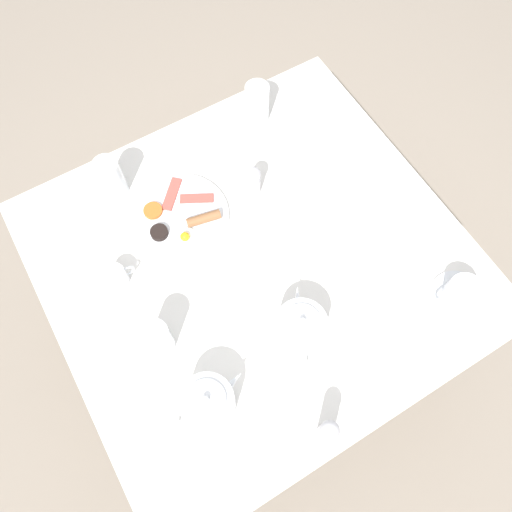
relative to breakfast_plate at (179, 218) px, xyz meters
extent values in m
plane|color=gray|center=(0.12, -0.21, -0.75)|extent=(8.00, 8.00, 0.00)
cube|color=silver|center=(0.12, -0.21, -0.02)|extent=(1.07, 1.02, 0.03)
cylinder|color=brown|center=(0.60, -0.67, -0.39)|extent=(0.04, 0.04, 0.71)
cylinder|color=brown|center=(-0.36, 0.25, -0.39)|extent=(0.04, 0.04, 0.71)
cylinder|color=brown|center=(0.60, 0.25, -0.39)|extent=(0.04, 0.04, 0.71)
cylinder|color=white|center=(0.00, 0.00, 0.00)|extent=(0.27, 0.27, 0.01)
cylinder|color=white|center=(-0.02, -0.07, 0.01)|extent=(0.06, 0.06, 0.00)
sphere|color=yellow|center=(-0.02, -0.07, 0.02)|extent=(0.03, 0.03, 0.03)
cylinder|color=brown|center=(0.05, -0.04, 0.02)|extent=(0.10, 0.04, 0.03)
cube|color=#B74C42|center=(0.07, 0.03, 0.01)|extent=(0.09, 0.07, 0.01)
cube|color=#B74C42|center=(0.01, 0.07, 0.01)|extent=(0.09, 0.09, 0.01)
cylinder|color=#D16023|center=(-0.05, 0.05, 0.01)|extent=(0.05, 0.05, 0.01)
cylinder|color=black|center=(-0.07, -0.02, 0.01)|extent=(0.05, 0.05, 0.02)
cylinder|color=white|center=(0.11, -0.44, 0.04)|extent=(0.12, 0.12, 0.09)
cylinder|color=white|center=(0.11, -0.44, 0.09)|extent=(0.09, 0.09, 0.01)
sphere|color=white|center=(0.11, -0.44, 0.10)|extent=(0.02, 0.02, 0.02)
cone|color=white|center=(0.14, -0.37, 0.05)|extent=(0.04, 0.06, 0.04)
torus|color=white|center=(0.08, -0.50, 0.04)|extent=(0.04, 0.07, 0.07)
cylinder|color=white|center=(-0.17, -0.48, 0.04)|extent=(0.12, 0.12, 0.09)
cylinder|color=white|center=(-0.17, -0.48, 0.09)|extent=(0.09, 0.09, 0.01)
sphere|color=white|center=(-0.17, -0.48, 0.10)|extent=(0.02, 0.02, 0.02)
cone|color=white|center=(-0.09, -0.46, 0.05)|extent=(0.05, 0.03, 0.04)
torus|color=white|center=(-0.23, -0.49, 0.04)|extent=(0.07, 0.02, 0.07)
cylinder|color=white|center=(0.51, -0.57, 0.00)|extent=(0.14, 0.14, 0.01)
cylinder|color=white|center=(0.51, -0.57, 0.03)|extent=(0.09, 0.09, 0.06)
cylinder|color=brown|center=(0.51, -0.57, 0.02)|extent=(0.08, 0.08, 0.04)
torus|color=white|center=(0.46, -0.55, 0.03)|extent=(0.05, 0.02, 0.05)
cylinder|color=white|center=(-0.20, -0.29, 0.05)|extent=(0.07, 0.07, 0.12)
cylinder|color=white|center=(-0.11, 0.17, 0.05)|extent=(0.07, 0.07, 0.13)
cylinder|color=white|center=(0.36, 0.18, 0.06)|extent=(0.07, 0.07, 0.13)
cylinder|color=white|center=(-0.22, -0.08, 0.02)|extent=(0.06, 0.06, 0.06)
torus|color=white|center=(-0.19, -0.08, 0.02)|extent=(0.04, 0.01, 0.04)
cylinder|color=#BCBCC1|center=(0.22, -0.03, 0.03)|extent=(0.04, 0.04, 0.08)
sphere|color=#BCBCC1|center=(0.22, -0.03, 0.08)|extent=(0.04, 0.04, 0.04)
cylinder|color=#BCBCC1|center=(0.03, -0.66, 0.03)|extent=(0.04, 0.04, 0.08)
sphere|color=#BCBCC1|center=(0.03, -0.66, 0.08)|extent=(0.04, 0.04, 0.04)
cube|color=silver|center=(0.48, -0.22, -0.01)|extent=(0.10, 0.16, 0.00)
cube|color=silver|center=(0.26, -0.18, -0.01)|extent=(0.07, 0.19, 0.00)
cube|color=silver|center=(0.34, -0.59, -0.01)|extent=(0.04, 0.15, 0.00)
cube|color=silver|center=(0.43, -0.03, -0.01)|extent=(0.15, 0.10, 0.00)
camera|label=1|loc=(-0.15, -0.66, 1.20)|focal=35.00mm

